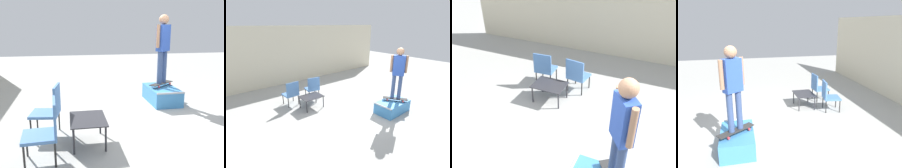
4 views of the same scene
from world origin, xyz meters
The scene contains 7 objects.
ground_plane centered at (0.00, 0.00, 0.00)m, with size 24.00×24.00×0.00m, color #A8A8A3.
skate_ramp_box centered at (0.89, -0.75, 0.21)m, with size 1.26×0.73×0.44m.
skateboard_on_ramp centered at (1.01, -0.77, 0.50)m, with size 0.66×0.82×0.07m.
person_skater centered at (1.01, -0.77, 1.60)m, with size 0.38×0.48×1.82m.
coffee_table centered at (-1.20, 1.43, 0.41)m, with size 0.83×0.63×0.47m.
patio_chair_left centered at (-1.69, 2.11, 0.54)m, with size 0.55×0.55×0.98m.
patio_chair_right centered at (-0.72, 2.11, 0.54)m, with size 0.59×0.59×0.98m.
Camera 1 is at (-5.34, 1.73, 2.08)m, focal length 40.00 mm.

